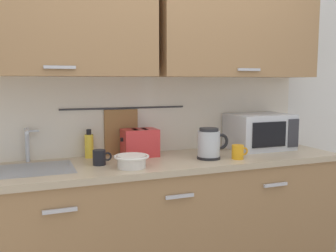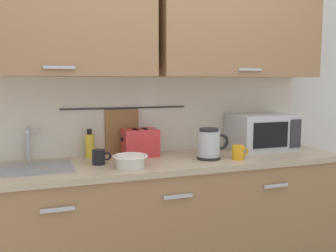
# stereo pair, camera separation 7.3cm
# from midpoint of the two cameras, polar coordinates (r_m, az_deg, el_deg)

# --- Properties ---
(counter_unit) EXTENTS (2.53, 0.64, 0.90)m
(counter_unit) POSITION_cam_midpoint_polar(r_m,az_deg,el_deg) (2.63, -2.01, -14.67)
(counter_unit) COLOR #997047
(counter_unit) RESTS_ON ground
(back_wall_assembly) EXTENTS (3.70, 0.41, 2.50)m
(back_wall_assembly) POSITION_cam_midpoint_polar(r_m,az_deg,el_deg) (2.67, -3.56, 9.03)
(back_wall_assembly) COLOR silver
(back_wall_assembly) RESTS_ON ground
(sink_faucet) EXTENTS (0.09, 0.17, 0.22)m
(sink_faucet) POSITION_cam_midpoint_polar(r_m,az_deg,el_deg) (2.56, -21.40, -2.06)
(sink_faucet) COLOR #B2B5BA
(sink_faucet) RESTS_ON counter_unit
(microwave) EXTENTS (0.46, 0.35, 0.27)m
(microwave) POSITION_cam_midpoint_polar(r_m,az_deg,el_deg) (2.95, 13.10, -0.81)
(microwave) COLOR silver
(microwave) RESTS_ON counter_unit
(electric_kettle) EXTENTS (0.23, 0.16, 0.21)m
(electric_kettle) POSITION_cam_midpoint_polar(r_m,az_deg,el_deg) (2.52, 5.51, -2.72)
(electric_kettle) COLOR black
(electric_kettle) RESTS_ON counter_unit
(dish_soap_bottle) EXTENTS (0.06, 0.06, 0.20)m
(dish_soap_bottle) POSITION_cam_midpoint_polar(r_m,az_deg,el_deg) (2.61, -12.72, -2.89)
(dish_soap_bottle) COLOR yellow
(dish_soap_bottle) RESTS_ON counter_unit
(mug_near_sink) EXTENTS (0.12, 0.08, 0.09)m
(mug_near_sink) POSITION_cam_midpoint_polar(r_m,az_deg,el_deg) (2.38, -11.24, -4.72)
(mug_near_sink) COLOR black
(mug_near_sink) RESTS_ON counter_unit
(mixing_bowl) EXTENTS (0.21, 0.21, 0.08)m
(mixing_bowl) POSITION_cam_midpoint_polar(r_m,az_deg,el_deg) (2.28, -6.48, -5.23)
(mixing_bowl) COLOR silver
(mixing_bowl) RESTS_ON counter_unit
(toaster) EXTENTS (0.26, 0.17, 0.19)m
(toaster) POSITION_cam_midpoint_polar(r_m,az_deg,el_deg) (2.61, -5.11, -2.53)
(toaster) COLOR red
(toaster) RESTS_ON counter_unit
(mug_by_kettle) EXTENTS (0.12, 0.08, 0.09)m
(mug_by_kettle) POSITION_cam_midpoint_polar(r_m,az_deg,el_deg) (2.55, 9.83, -3.92)
(mug_by_kettle) COLOR orange
(mug_by_kettle) RESTS_ON counter_unit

